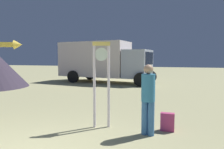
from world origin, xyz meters
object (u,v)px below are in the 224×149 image
standing_clock (101,76)px  person_near_clock (148,96)px  backpack (167,122)px  box_truck_near (102,60)px  arrow_sign (0,64)px

standing_clock → person_near_clock: size_ratio=1.34×
backpack → standing_clock: bearing=-172.6°
person_near_clock → box_truck_near: 10.95m
person_near_clock → box_truck_near: box_truck_near is taller
arrow_sign → person_near_clock: size_ratio=1.46×
box_truck_near → person_near_clock: bearing=-64.2°
standing_clock → backpack: standing_clock is taller
person_near_clock → box_truck_near: size_ratio=0.23×
standing_clock → arrow_sign: (-2.89, -0.44, 0.31)m
arrow_sign → backpack: bearing=8.1°
arrow_sign → person_near_clock: 4.21m
standing_clock → box_truck_near: bearing=110.1°
standing_clock → person_near_clock: 1.33m
standing_clock → backpack: bearing=7.4°
person_near_clock → backpack: bearing=43.9°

